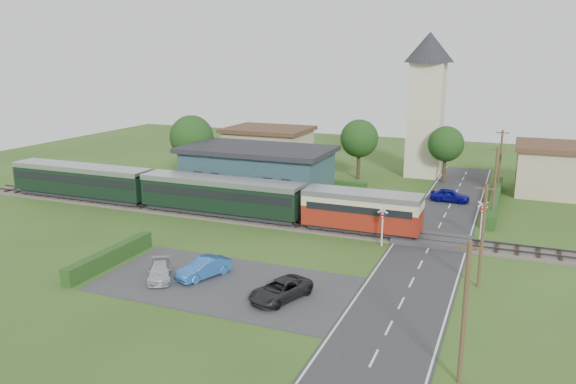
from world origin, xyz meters
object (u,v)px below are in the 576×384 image
at_px(house_west, 268,148).
at_px(pedestrian_near, 291,201).
at_px(equipment_hut, 165,184).
at_px(train, 192,192).
at_px(car_on_road, 450,195).
at_px(car_park_dark, 280,290).
at_px(crossing_signal_far, 482,215).
at_px(car_park_silver, 160,271).
at_px(house_east, 557,169).
at_px(car_park_blue, 204,268).
at_px(pedestrian_far, 162,190).
at_px(church_tower, 427,94).
at_px(station_building, 257,171).
at_px(crossing_signal_near, 382,221).

distance_m(house_west, pedestrian_near, 23.00).
height_order(equipment_hut, train, train).
relative_size(house_west, car_on_road, 2.73).
height_order(train, car_on_road, train).
bearing_deg(equipment_hut, car_park_dark, -40.85).
distance_m(crossing_signal_far, car_park_dark, 20.36).
bearing_deg(house_west, car_park_silver, -76.67).
xyz_separation_m(house_west, house_east, (35.00, -1.00, 0.00)).
xyz_separation_m(train, pedestrian_near, (9.03, 3.03, -0.76)).
bearing_deg(car_park_blue, car_park_silver, -129.29).
relative_size(train, pedestrian_far, 24.95).
bearing_deg(house_east, equipment_hut, -153.68).
xyz_separation_m(house_west, pedestrian_far, (-2.93, -20.45, -1.48)).
relative_size(church_tower, house_east, 2.00).
xyz_separation_m(train, church_tower, (17.71, 26.00, 8.05)).
relative_size(car_on_road, pedestrian_far, 2.28).
height_order(house_east, car_park_silver, house_east).
xyz_separation_m(station_building, house_east, (30.00, 13.01, 0.10)).
xyz_separation_m(church_tower, pedestrian_far, (-22.93, -23.45, -8.91)).
relative_size(house_east, car_park_blue, 2.19).
bearing_deg(car_park_blue, equipment_hut, 153.64).
distance_m(equipment_hut, train, 6.20).
height_order(house_east, pedestrian_far, house_east).
relative_size(car_park_blue, pedestrian_far, 2.32).
bearing_deg(crossing_signal_far, crossing_signal_near, -146.31).
height_order(house_east, crossing_signal_far, house_east).
height_order(church_tower, car_park_blue, church_tower).
height_order(car_park_silver, car_park_dark, car_park_dark).
bearing_deg(car_on_road, church_tower, 22.34).
xyz_separation_m(crossing_signal_near, pedestrian_near, (-10.07, 5.44, -0.72)).
distance_m(house_east, car_park_silver, 45.26).
bearing_deg(station_building, train, -106.74).
distance_m(equipment_hut, crossing_signal_near, 25.04).
bearing_deg(train, crossing_signal_far, 5.20).
bearing_deg(car_on_road, car_park_silver, 152.13).
relative_size(crossing_signal_near, car_park_blue, 0.82).
height_order(house_east, pedestrian_near, house_east).
height_order(car_park_blue, car_park_dark, car_park_blue).
relative_size(train, car_on_road, 10.93).
bearing_deg(pedestrian_near, church_tower, -99.21).
relative_size(equipment_hut, house_east, 0.29).
bearing_deg(pedestrian_near, car_on_road, -129.76).
height_order(church_tower, car_park_silver, church_tower).
xyz_separation_m(train, crossing_signal_near, (19.11, -2.41, -0.04)).
bearing_deg(station_building, car_on_road, 13.76).
relative_size(equipment_hut, station_building, 0.16).
bearing_deg(train, car_on_road, 31.60).
bearing_deg(car_park_silver, train, 82.50).
bearing_deg(crossing_signal_near, house_east, 60.87).
bearing_deg(pedestrian_far, equipment_hut, 7.68).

